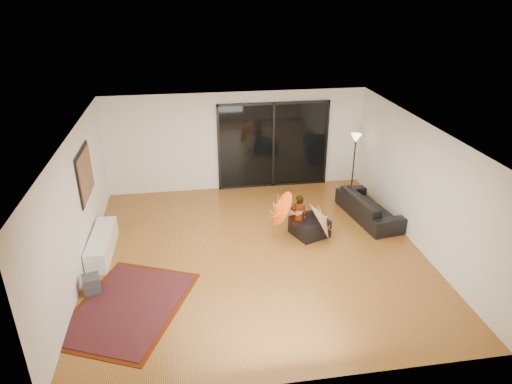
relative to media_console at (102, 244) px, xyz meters
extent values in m
plane|color=#AE6E2F|center=(3.25, -0.50, -0.23)|extent=(7.00, 7.00, 0.00)
plane|color=white|center=(3.25, -0.50, 2.47)|extent=(7.00, 7.00, 0.00)
plane|color=silver|center=(3.25, 3.00, 1.12)|extent=(7.00, 0.00, 7.00)
plane|color=silver|center=(3.25, -4.00, 1.12)|extent=(7.00, 0.00, 7.00)
plane|color=silver|center=(-0.25, -0.50, 1.12)|extent=(0.00, 7.00, 7.00)
plane|color=silver|center=(6.75, -0.50, 1.12)|extent=(0.00, 7.00, 7.00)
cube|color=black|center=(4.25, 2.97, 0.97)|extent=(3.00, 0.04, 2.40)
cube|color=black|center=(4.25, 2.95, 2.14)|extent=(3.06, 0.06, 0.06)
cube|color=black|center=(4.25, 2.95, -0.20)|extent=(3.06, 0.06, 0.06)
cube|color=black|center=(4.25, 2.95, 0.97)|extent=(0.06, 0.06, 2.40)
cube|color=black|center=(-0.23, 0.50, 1.42)|extent=(0.02, 1.28, 1.08)
cube|color=#215445|center=(-0.21, 0.50, 1.42)|extent=(0.03, 1.18, 0.98)
cube|color=white|center=(0.00, 0.00, 0.00)|extent=(0.46, 1.67, 0.46)
cube|color=#424244|center=(0.00, -1.35, -0.06)|extent=(0.37, 0.37, 0.34)
cube|color=#4E1806|center=(0.70, -1.90, -0.22)|extent=(2.64, 3.01, 0.01)
cube|color=#681F09|center=(0.70, -1.90, -0.22)|extent=(2.43, 2.80, 0.02)
imported|color=black|center=(6.20, 0.69, 0.07)|extent=(1.09, 2.13, 0.59)
cube|color=black|center=(4.56, 0.11, -0.03)|extent=(0.91, 0.91, 0.40)
cylinder|color=black|center=(6.35, 2.31, -0.22)|extent=(0.28, 0.28, 0.03)
cylinder|color=black|center=(6.35, 2.31, 0.52)|extent=(0.04, 0.04, 1.50)
cone|color=#FFD899|center=(6.35, 2.31, 1.29)|extent=(0.28, 0.28, 0.22)
imported|color=#999999|center=(4.30, 0.13, 0.27)|extent=(0.42, 0.33, 1.01)
cone|color=#FF4F0D|center=(3.75, 0.08, 0.50)|extent=(0.54, 0.81, 0.79)
cylinder|color=tan|center=(3.75, 0.08, 0.17)|extent=(0.45, 0.02, 0.26)
cylinder|color=tan|center=(3.75, 0.08, 0.61)|extent=(0.06, 0.02, 0.05)
cone|color=silver|center=(4.90, -0.02, 0.27)|extent=(0.59, 0.91, 0.89)
cylinder|color=tan|center=(4.90, -0.02, -0.10)|extent=(0.50, 0.02, 0.27)
cylinder|color=tan|center=(4.90, -0.02, 0.39)|extent=(0.06, 0.02, 0.04)
camera|label=1|loc=(1.95, -8.70, 5.06)|focal=32.00mm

